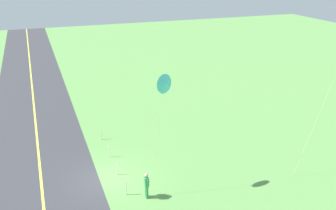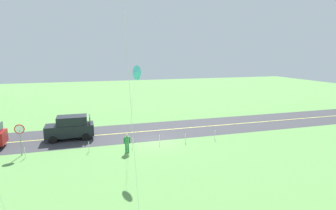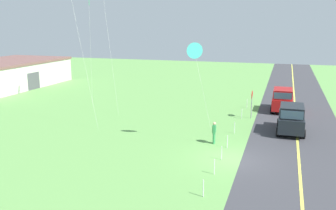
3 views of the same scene
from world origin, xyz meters
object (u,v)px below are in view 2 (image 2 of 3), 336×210
at_px(car_suv_foreground, 70,127).
at_px(stop_sign, 20,134).
at_px(person_adult_near, 127,143).
at_px(kite_red_low, 136,73).

bearing_deg(car_suv_foreground, stop_sign, 43.08).
height_order(car_suv_foreground, person_adult_near, car_suv_foreground).
bearing_deg(car_suv_foreground, person_adult_near, 131.14).
bearing_deg(kite_red_low, person_adult_near, -66.08).
distance_m(car_suv_foreground, person_adult_near, 6.99).
relative_size(car_suv_foreground, stop_sign, 1.72).
bearing_deg(person_adult_near, car_suv_foreground, -99.48).
distance_m(stop_sign, person_adult_near, 8.49).
distance_m(stop_sign, kite_red_low, 10.59).
bearing_deg(person_adult_near, kite_red_low, 63.30).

